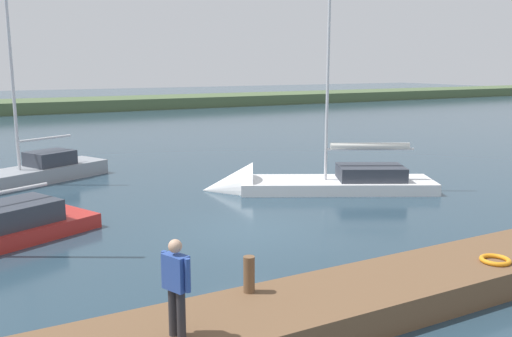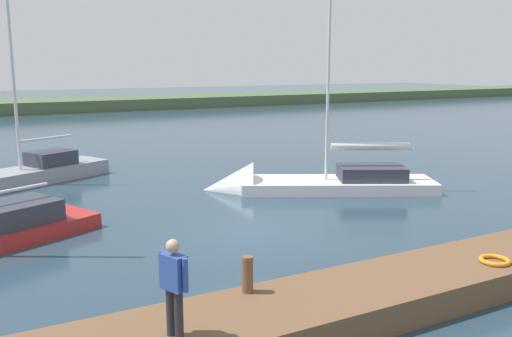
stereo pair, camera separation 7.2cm
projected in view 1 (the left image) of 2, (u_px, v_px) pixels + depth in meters
The scene contains 8 objects.
ground_plane at pixel (250, 230), 16.39m from camera, with size 200.00×200.00×0.00m, color #263D4C.
far_shoreline at pixel (37, 112), 57.44m from camera, with size 180.00×8.00×2.40m, color #4C603D.
dock_pier at pixel (387, 292), 11.19m from camera, with size 18.64×2.09×0.61m, color brown.
mooring_post_far at pixel (249, 274), 10.38m from camera, with size 0.22×0.22×0.71m, color brown.
life_ring_buoy at pixel (495, 260), 12.02m from camera, with size 0.66×0.66×0.10m, color orange.
sailboat_far_right at pixel (300, 188), 21.53m from camera, with size 8.97×6.12×11.06m.
sailboat_inner_slip at pixel (16, 180), 22.38m from camera, with size 7.23×4.81×8.27m.
person_on_dock at pixel (176, 282), 8.56m from camera, with size 0.36×0.59×1.61m.
Camera 1 is at (7.37, 13.93, 4.86)m, focal length 38.64 mm.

